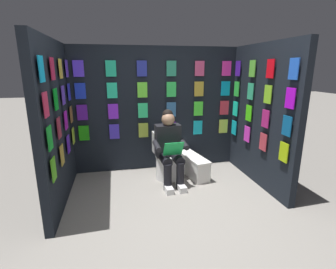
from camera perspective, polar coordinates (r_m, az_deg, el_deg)
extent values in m
plane|color=gray|center=(3.28, 3.18, -19.05)|extent=(30.00, 30.00, 0.00)
cube|color=black|center=(4.61, -2.60, 5.62)|extent=(3.02, 0.10, 2.19)
cube|color=#1E9711|center=(4.57, -18.35, 0.30)|extent=(0.17, 0.01, 0.26)
cube|color=#432FCD|center=(4.54, -11.95, 0.64)|extent=(0.17, 0.01, 0.26)
cube|color=#A0BC3A|center=(4.56, -5.54, 0.97)|extent=(0.17, 0.01, 0.26)
cube|color=#550B8D|center=(4.64, 0.72, 1.28)|extent=(0.17, 0.01, 0.26)
cube|color=#16BBCF|center=(4.78, 6.71, 1.56)|extent=(0.17, 0.01, 0.26)
cube|color=#CCDF4B|center=(4.96, 12.32, 1.81)|extent=(0.17, 0.01, 0.26)
cube|color=#55189F|center=(4.50, -18.71, 4.70)|extent=(0.17, 0.01, 0.26)
cube|color=#8727EE|center=(4.47, -12.20, 5.08)|extent=(0.17, 0.01, 0.26)
cube|color=#2FE383|center=(4.49, -5.65, 5.39)|extent=(0.17, 0.01, 0.26)
cube|color=teal|center=(4.57, 0.74, 5.63)|extent=(0.17, 0.01, 0.26)
cube|color=#46E634|center=(4.71, 6.84, 5.79)|extent=(0.17, 0.01, 0.26)
cube|color=#DB3042|center=(4.89, 12.54, 5.88)|extent=(0.17, 0.01, 0.26)
cube|color=#1B35C7|center=(4.46, -19.09, 9.22)|extent=(0.17, 0.01, 0.26)
cube|color=#24DCA1|center=(4.42, -12.45, 9.64)|extent=(0.17, 0.01, 0.26)
cube|color=#6CEE38|center=(4.45, -5.77, 9.93)|extent=(0.17, 0.01, 0.26)
cube|color=#30D153|center=(4.53, 0.75, 10.09)|extent=(0.17, 0.01, 0.26)
cube|color=gold|center=(4.67, 6.98, 10.12)|extent=(0.17, 0.01, 0.26)
cube|color=#0D99CD|center=(4.85, 12.78, 10.04)|extent=(0.17, 0.01, 0.26)
cube|color=#5334EB|center=(4.44, -19.49, 13.79)|extent=(0.17, 0.01, 0.26)
cube|color=#1FC08E|center=(4.41, -12.71, 14.25)|extent=(0.17, 0.01, 0.26)
cube|color=#242F9A|center=(4.43, -5.89, 14.53)|extent=(0.17, 0.01, 0.26)
cube|color=#29906C|center=(4.52, 0.77, 14.60)|extent=(0.17, 0.01, 0.26)
cube|color=#D14678|center=(4.65, 7.12, 14.50)|extent=(0.17, 0.01, 0.26)
cube|color=#F232A1|center=(4.84, 13.02, 14.25)|extent=(0.17, 0.01, 0.26)
cube|color=black|center=(4.25, 20.24, 3.94)|extent=(0.10, 1.81, 2.19)
cube|color=#10B6CE|center=(4.90, 14.59, 1.52)|extent=(0.01, 0.17, 0.26)
cube|color=#E834C9|center=(4.48, 17.31, 0.11)|extent=(0.01, 0.17, 0.26)
cube|color=#BE3947|center=(4.08, 20.57, -1.59)|extent=(0.01, 0.17, 0.26)
cube|color=#A5CA10|center=(3.70, 24.53, -3.64)|extent=(0.01, 0.17, 0.26)
cube|color=#17E8B9|center=(4.83, 14.86, 5.63)|extent=(0.01, 0.17, 0.26)
cube|color=#45E216|center=(4.41, 17.66, 4.59)|extent=(0.01, 0.17, 0.26)
cube|color=#B4206E|center=(4.00, 21.03, 3.32)|extent=(0.01, 0.17, 0.26)
cube|color=#0F558D|center=(3.61, 25.13, 1.75)|extent=(0.01, 0.17, 0.26)
cube|color=green|center=(4.79, 15.15, 9.84)|extent=(0.01, 0.17, 0.26)
cube|color=#31AF7B|center=(4.37, 18.03, 9.20)|extent=(0.01, 0.17, 0.26)
cube|color=#83CB27|center=(3.95, 21.50, 8.39)|extent=(0.01, 0.17, 0.26)
cube|color=#AD0ED9|center=(3.56, 25.76, 7.36)|extent=(0.01, 0.17, 0.26)
cube|color=#4B1CAD|center=(4.78, 15.44, 14.10)|extent=(0.01, 0.17, 0.26)
cube|color=#5CBB39|center=(4.35, 18.41, 13.87)|extent=(0.01, 0.17, 0.26)
cube|color=red|center=(3.93, 22.00, 13.55)|extent=(0.01, 0.17, 0.26)
cube|color=blue|center=(3.54, 26.41, 13.08)|extent=(0.01, 0.17, 0.26)
cube|color=black|center=(3.70, -23.83, 2.09)|extent=(0.10, 1.81, 2.19)
cube|color=#4DAC1D|center=(3.09, -24.28, -7.12)|extent=(0.01, 0.17, 0.26)
cube|color=gold|center=(3.54, -22.67, -4.24)|extent=(0.01, 0.17, 0.26)
cube|color=#5A20C7|center=(3.99, -21.44, -2.01)|extent=(0.01, 0.17, 0.26)
cube|color=#A6C735|center=(4.46, -20.46, -0.24)|extent=(0.01, 0.17, 0.26)
cube|color=green|center=(2.98, -25.00, -0.73)|extent=(0.01, 0.17, 0.26)
cube|color=maroon|center=(3.45, -23.25, 1.39)|extent=(0.01, 0.17, 0.26)
cube|color=purple|center=(3.91, -21.93, 3.00)|extent=(0.01, 0.17, 0.26)
cube|color=olive|center=(4.39, -20.88, 4.26)|extent=(0.01, 0.17, 0.26)
cube|color=#C6294C|center=(2.92, -25.75, 6.04)|extent=(0.01, 0.17, 0.26)
cube|color=#0B8E1E|center=(3.39, -23.87, 7.26)|extent=(0.01, 0.17, 0.26)
cube|color=#5A37C0|center=(3.86, -22.43, 8.18)|extent=(0.01, 0.17, 0.26)
cube|color=#2D2ECB|center=(4.34, -21.31, 8.89)|extent=(0.01, 0.17, 0.26)
cube|color=#13A3DC|center=(2.89, -26.56, 13.02)|extent=(0.01, 0.17, 0.26)
cube|color=#B31E41|center=(3.37, -24.51, 13.27)|extent=(0.01, 0.17, 0.26)
cube|color=gold|center=(3.85, -22.97, 13.45)|extent=(0.01, 0.17, 0.26)
cube|color=#643AD7|center=(4.33, -21.76, 13.59)|extent=(0.01, 0.17, 0.26)
cylinder|color=white|center=(4.32, -0.15, -7.38)|extent=(0.38, 0.38, 0.40)
cylinder|color=white|center=(4.24, -0.15, -4.73)|extent=(0.41, 0.41, 0.02)
cube|color=white|center=(4.43, -1.01, -1.59)|extent=(0.39, 0.20, 0.36)
cylinder|color=white|center=(4.34, -0.72, -1.91)|extent=(0.39, 0.09, 0.39)
cube|color=black|center=(4.13, -0.07, -1.30)|extent=(0.41, 0.24, 0.52)
sphere|color=tan|center=(4.02, 0.04, 3.45)|extent=(0.21, 0.21, 0.21)
sphere|color=black|center=(4.03, -0.07, 4.48)|extent=(0.17, 0.17, 0.17)
cylinder|color=black|center=(4.05, 2.03, -5.29)|extent=(0.17, 0.41, 0.15)
cylinder|color=black|center=(4.00, -0.73, -5.55)|extent=(0.17, 0.41, 0.15)
cylinder|color=black|center=(3.97, 2.76, -9.23)|extent=(0.12, 0.12, 0.42)
cylinder|color=black|center=(3.92, -0.07, -9.55)|extent=(0.12, 0.12, 0.42)
cube|color=white|center=(3.99, 3.00, -11.76)|extent=(0.12, 0.27, 0.09)
cube|color=white|center=(3.94, 0.16, -12.11)|extent=(0.12, 0.27, 0.09)
cylinder|color=black|center=(4.03, 3.61, -2.12)|extent=(0.10, 0.31, 0.13)
cylinder|color=black|center=(3.92, -2.51, -2.60)|extent=(0.10, 0.31, 0.13)
cube|color=green|center=(3.83, 1.23, -3.26)|extent=(0.31, 0.14, 0.23)
cube|color=white|center=(4.47, 5.68, -7.16)|extent=(0.38, 0.78, 0.33)
cube|color=white|center=(4.41, 5.74, -5.01)|extent=(0.40, 0.82, 0.03)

